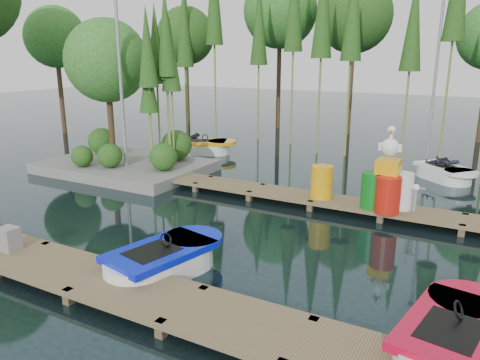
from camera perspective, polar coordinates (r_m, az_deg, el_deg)
The scene contains 15 objects.
ground_plane at distance 13.04m, azimuth -3.00°, elevation -4.89°, with size 90.00×90.00×0.00m, color #1A2C31.
near_dock at distance 9.75m, azimuth -17.42°, elevation -11.36°, with size 18.00×1.50×0.50m.
far_dock at distance 14.64m, azimuth 5.52°, elevation -1.74°, with size 15.00×1.20×0.50m.
island at distance 18.78m, azimuth -14.42°, elevation 10.79°, with size 6.20×4.20×6.75m.
tree_screen at distance 22.70m, azimuth 7.17°, elevation 19.24°, with size 34.42×18.53×10.31m.
lamp_island at distance 17.61m, azimuth -14.50°, elevation 14.04°, with size 0.30×0.30×7.25m.
lamp_rear at distance 21.52m, azimuth 22.93°, elevation 13.48°, with size 0.30×0.30×7.25m.
boat_blue at distance 10.03m, azimuth -9.35°, elevation -9.78°, with size 1.86×3.05×0.95m.
boat_red at distance 8.15m, azimuth 24.54°, elevation -17.33°, with size 1.75×3.06×0.97m.
boat_yellow_far at distance 21.64m, azimuth -4.56°, elevation 4.05°, with size 3.16×2.35×1.45m.
boat_white_far at distance 18.55m, azimuth 23.64°, elevation 0.79°, with size 2.64×2.50×1.19m.
utility_cabinet at distance 11.46m, azimuth -26.35°, elevation -6.45°, with size 0.42×0.36×0.52m, color gray.
yellow_barrel at distance 14.08m, azimuth 9.93°, elevation -0.23°, with size 0.65×0.65×0.97m, color orange.
drum_cluster at distance 13.40m, azimuth 17.55°, elevation -0.65°, with size 1.34×1.23×2.31m.
seagull_post at distance 13.49m, azimuth 20.60°, elevation -1.52°, with size 0.49×0.26×0.78m.
Camera 1 is at (6.52, -10.37, 4.48)m, focal length 35.00 mm.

